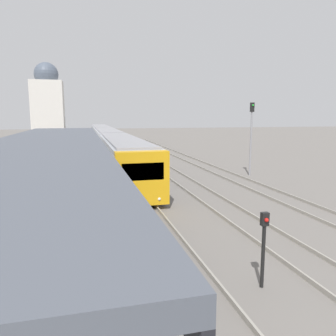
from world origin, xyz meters
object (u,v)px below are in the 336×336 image
object	(u,v)px
signal_mast_far	(251,131)
signal_post_near	(264,242)
train_near	(108,141)
person_on_platform	(95,184)

from	to	relation	value
signal_mast_far	signal_post_near	bearing A→B (deg)	-117.15
signal_post_near	train_near	bearing A→B (deg)	93.35
train_near	person_on_platform	bearing A→B (deg)	-95.21
person_on_platform	signal_mast_far	bearing A→B (deg)	37.94
train_near	signal_post_near	world-z (taller)	train_near
train_near	signal_mast_far	bearing A→B (deg)	-58.91
person_on_platform	train_near	bearing A→B (deg)	84.79
person_on_platform	signal_post_near	distance (m)	7.35
signal_mast_far	person_on_platform	bearing A→B (deg)	-142.06
person_on_platform	signal_mast_far	distance (m)	15.45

